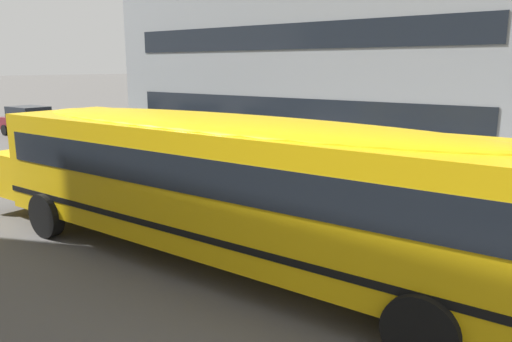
% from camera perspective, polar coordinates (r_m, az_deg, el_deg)
% --- Properties ---
extents(ground_plane, '(400.00, 400.00, 0.00)m').
position_cam_1_polar(ground_plane, '(11.88, 0.06, -6.82)').
color(ground_plane, '#54514F').
extents(sidewalk_far, '(120.00, 3.00, 0.01)m').
position_cam_1_polar(sidewalk_far, '(18.69, 14.90, -0.18)').
color(sidewalk_far, gray).
rests_on(sidewalk_far, ground_plane).
extents(lane_centreline, '(110.00, 0.16, 0.01)m').
position_cam_1_polar(lane_centreline, '(11.88, 0.06, -6.81)').
color(lane_centreline, silver).
rests_on(lane_centreline, ground_plane).
extents(school_bus, '(13.21, 3.13, 2.94)m').
position_cam_1_polar(school_bus, '(9.68, -4.72, -0.48)').
color(school_bus, yellow).
rests_on(school_bus, ground_plane).
extents(parked_car_maroon_far_corner, '(3.91, 1.90, 1.64)m').
position_cam_1_polar(parked_car_maroon_far_corner, '(30.52, -24.81, 5.34)').
color(parked_car_maroon_far_corner, maroon).
rests_on(parked_car_maroon_far_corner, ground_plane).
extents(parked_car_green_by_hydrant, '(3.91, 1.89, 1.64)m').
position_cam_1_polar(parked_car_green_by_hydrant, '(25.83, -19.21, 4.75)').
color(parked_car_green_by_hydrant, '#236038').
rests_on(parked_car_green_by_hydrant, ground_plane).
extents(parked_car_grey_by_entrance, '(3.97, 2.01, 1.64)m').
position_cam_1_polar(parked_car_grey_by_entrance, '(21.69, -11.45, 3.90)').
color(parked_car_grey_by_entrance, gray).
rests_on(parked_car_grey_by_entrance, ground_plane).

